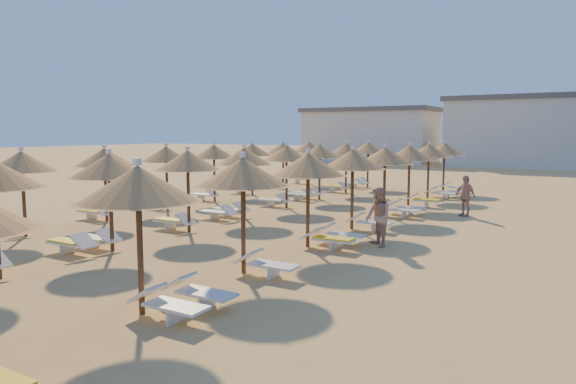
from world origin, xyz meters
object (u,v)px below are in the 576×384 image
Objects in this scene: parasol_row_east at (332,163)px; parasol_row_west at (218,159)px; beachgoer_c at (465,196)px; beachgoer_b at (378,217)px.

parasol_row_east is 1.00× the size of parasol_row_west.
parasol_row_east is 4.88m from parasol_row_west.
parasol_row_west is at bearing 180.00° from parasol_row_east.
parasol_row_west is 19.05× the size of beachgoer_c.
parasol_row_east is at bearing -152.54° from beachgoer_b.
beachgoer_b is at bearing -17.18° from parasol_row_east.
beachgoer_c is (7.91, 6.87, -1.66)m from parasol_row_west.
beachgoer_b is (1.88, -0.58, -1.60)m from parasol_row_east.
beachgoer_c is 0.94× the size of beachgoer_b.
parasol_row_west is 10.61m from beachgoer_c.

